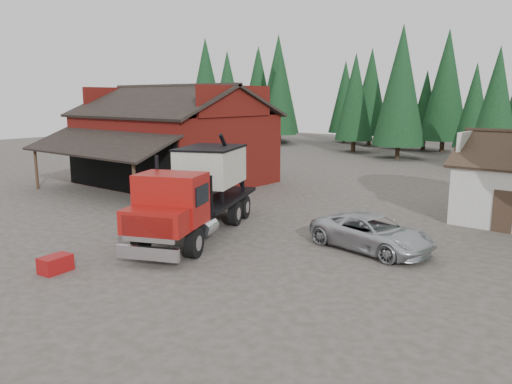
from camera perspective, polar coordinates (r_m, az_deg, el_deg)
The scene contains 9 objects.
ground at distance 23.26m, azimuth -9.24°, elevation -4.94°, with size 120.00×120.00×0.00m, color #423C34.
red_barn at distance 37.37m, azimuth -9.36°, elevation 5.19°, with size 12.80×13.63×7.18m.
conifer_backdrop at distance 59.60m, azimuth 22.41°, elevation 3.96°, with size 76.00×16.00×16.00m, color black, non-canonical shape.
near_pine_a at distance 57.79m, azimuth -3.28°, elevation 10.91°, with size 4.40×4.40×11.40m.
near_pine_b at distance 46.13m, azimuth 25.78°, elevation 9.29°, with size 3.96×3.96×10.40m.
near_pine_d at distance 53.09m, azimuth 16.22°, elevation 11.61°, with size 5.28×5.28×13.40m.
feed_truck at distance 22.93m, azimuth -6.65°, elevation 0.32°, with size 6.41×10.21×4.51m.
silver_car at distance 21.19m, azimuth 13.10°, elevation -4.59°, with size 2.41×5.24×1.46m, color #B9BCC1.
equip_box at distance 19.64m, azimuth -21.94°, elevation -7.64°, with size 0.70×1.10×0.60m, color maroon.
Camera 1 is at (16.77, -14.85, 6.25)m, focal length 35.00 mm.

